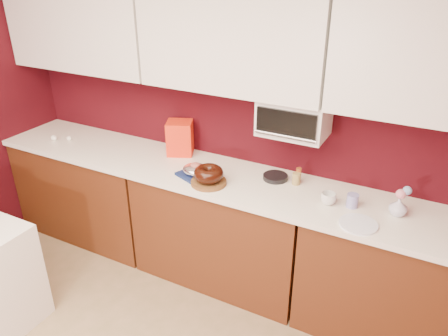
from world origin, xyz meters
name	(u,v)px	position (x,y,z in m)	size (l,w,h in m)	color
wall_back	(242,117)	(0.00, 2.25, 1.25)	(4.00, 0.02, 2.50)	#3E080F
base_cabinet_left	(93,190)	(-1.33, 1.94, 0.43)	(1.31, 0.58, 0.86)	#522610
base_cabinet_center	(223,229)	(0.00, 1.94, 0.43)	(1.31, 0.58, 0.86)	#522610
base_cabinet_right	(405,284)	(1.33, 1.94, 0.43)	(1.31, 0.58, 0.86)	#522610
countertop	(223,178)	(0.00, 1.94, 0.88)	(4.00, 0.62, 0.04)	white
upper_cabinet_left	(82,25)	(-1.33, 2.08, 1.85)	(1.31, 0.33, 0.70)	white
upper_cabinet_center	(233,39)	(0.00, 2.08, 1.85)	(1.31, 0.33, 0.70)	white
toaster_oven	(294,117)	(0.45, 2.10, 1.38)	(0.45, 0.30, 0.25)	white
toaster_oven_door	(286,124)	(0.45, 1.94, 1.38)	(0.40, 0.02, 0.18)	black
toaster_oven_handle	(284,136)	(0.45, 1.93, 1.30)	(0.02, 0.02, 0.42)	silver
cake_base	(209,182)	(-0.03, 1.78, 0.91)	(0.25, 0.25, 0.02)	brown
bundt_cake	(209,174)	(-0.03, 1.78, 0.98)	(0.21, 0.21, 0.08)	black
navy_towel	(196,175)	(-0.17, 1.84, 0.91)	(0.25, 0.21, 0.02)	navy
foil_ham_nest	(196,170)	(-0.17, 1.84, 0.96)	(0.20, 0.17, 0.07)	white
roasted_ham	(196,166)	(-0.17, 1.84, 0.98)	(0.09, 0.08, 0.06)	#AE5C4F
pandoro_box	(180,138)	(-0.49, 2.13, 1.04)	(0.20, 0.18, 0.27)	red
dark_pan	(275,177)	(0.35, 2.07, 0.92)	(0.18, 0.18, 0.03)	black
coffee_mug	(328,197)	(0.78, 1.90, 0.95)	(0.09, 0.09, 0.10)	silver
blue_jar	(352,201)	(0.93, 1.94, 0.94)	(0.07, 0.07, 0.09)	#1C1C9B
flower_vase	(399,206)	(1.20, 1.97, 0.97)	(0.09, 0.09, 0.13)	silver
flower_pink	(401,194)	(1.20, 1.97, 1.05)	(0.06, 0.06, 0.06)	pink
flower_blue	(407,191)	(1.23, 1.99, 1.07)	(0.06, 0.06, 0.06)	#7F9FCC
china_plate	(358,224)	(1.01, 1.75, 0.91)	(0.23, 0.23, 0.01)	white
amber_bottle	(298,175)	(0.51, 2.10, 0.95)	(0.04, 0.04, 0.11)	#96481B
paper_cup	(296,179)	(0.51, 2.06, 0.94)	(0.06, 0.06, 0.09)	#9C8546
egg_left	(54,138)	(-1.61, 1.85, 0.92)	(0.06, 0.05, 0.05)	white
egg_right	(69,138)	(-1.49, 1.91, 0.92)	(0.05, 0.04, 0.04)	white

